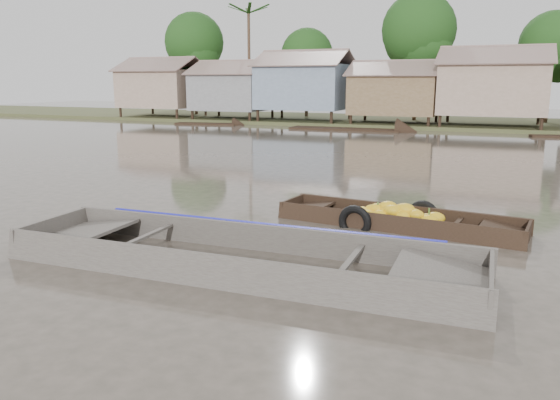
% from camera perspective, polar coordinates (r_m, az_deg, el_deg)
% --- Properties ---
extents(ground, '(120.00, 120.00, 0.00)m').
position_cam_1_polar(ground, '(10.37, 0.79, -5.46)').
color(ground, '#464035').
rests_on(ground, ground).
extents(riverbank, '(120.00, 12.47, 10.22)m').
position_cam_1_polar(riverbank, '(41.03, 22.26, 11.35)').
color(riverbank, '#384723').
rests_on(riverbank, ground).
extents(banana_boat, '(5.52, 1.89, 0.78)m').
position_cam_1_polar(banana_boat, '(12.42, 11.86, -2.01)').
color(banana_boat, black).
rests_on(banana_boat, ground).
extents(viewer_boat, '(8.37, 2.40, 0.67)m').
position_cam_1_polar(viewer_boat, '(9.55, -4.11, -6.60)').
color(viewer_boat, '#443E39').
rests_on(viewer_boat, ground).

